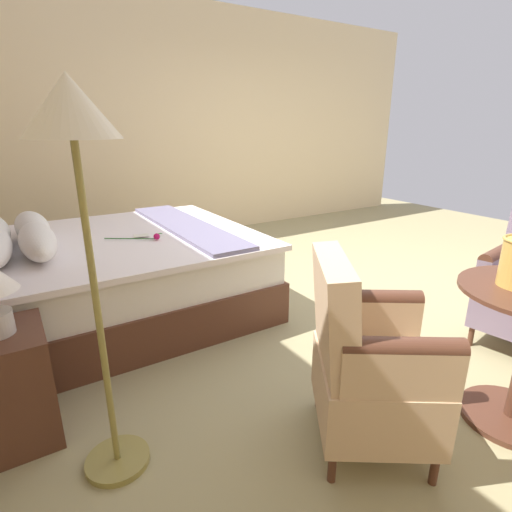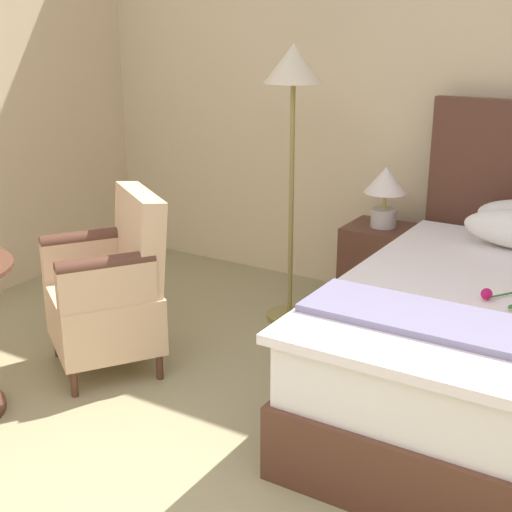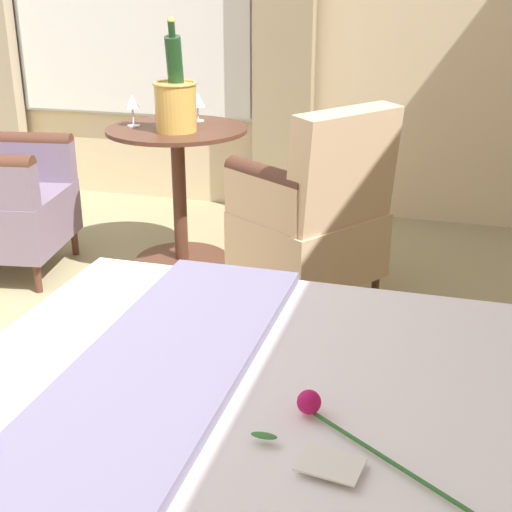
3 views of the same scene
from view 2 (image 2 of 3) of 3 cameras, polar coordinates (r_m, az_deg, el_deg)
The scene contains 5 objects.
wall_headboard_side at distance 4.42m, azimuth 17.81°, elevation 13.97°, with size 5.54×0.12×2.91m.
nightstand at distance 4.41m, azimuth 9.93°, elevation -1.15°, with size 0.45×0.37×0.56m.
bedside_lamp at distance 4.27m, azimuth 10.31°, elevation 5.40°, with size 0.25×0.25×0.36m.
floor_lamp_brass at distance 4.03m, azimuth 2.98°, elevation 12.80°, with size 0.33×0.33×1.62m.
armchair_by_window at distance 3.70m, azimuth -11.58°, elevation -2.72°, with size 0.75×0.75×0.93m.
Camera 2 is at (1.09, -1.01, 1.74)m, focal length 50.00 mm.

